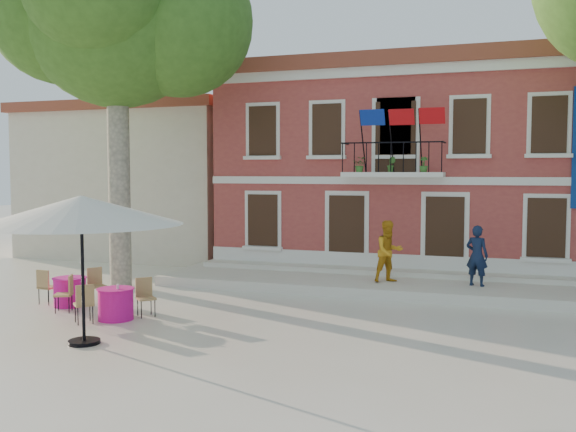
{
  "coord_description": "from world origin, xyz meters",
  "views": [
    {
      "loc": [
        5.47,
        -14.84,
        3.6
      ],
      "look_at": [
        -0.83,
        3.5,
        2.25
      ],
      "focal_mm": 40.0,
      "sensor_mm": 36.0,
      "label": 1
    }
  ],
  "objects_px": {
    "plane_tree_west": "(116,15)",
    "pedestrian_navy": "(477,256)",
    "patio_umbrella": "(81,211)",
    "cafe_table_1": "(70,290)",
    "cafe_table_0": "(116,303)",
    "pedestrian_orange": "(389,251)"
  },
  "relations": [
    {
      "from": "plane_tree_west",
      "to": "pedestrian_navy",
      "type": "bearing_deg",
      "value": 11.32
    },
    {
      "from": "pedestrian_navy",
      "to": "plane_tree_west",
      "type": "bearing_deg",
      "value": 28.45
    },
    {
      "from": "patio_umbrella",
      "to": "cafe_table_1",
      "type": "relative_size",
      "value": 2.24
    },
    {
      "from": "pedestrian_navy",
      "to": "cafe_table_0",
      "type": "height_order",
      "value": "pedestrian_navy"
    },
    {
      "from": "plane_tree_west",
      "to": "patio_umbrella",
      "type": "xyz_separation_m",
      "value": [
        3.01,
        -5.9,
        -5.54
      ]
    },
    {
      "from": "patio_umbrella",
      "to": "pedestrian_orange",
      "type": "bearing_deg",
      "value": 57.31
    },
    {
      "from": "pedestrian_orange",
      "to": "plane_tree_west",
      "type": "bearing_deg",
      "value": 155.13
    },
    {
      "from": "cafe_table_0",
      "to": "cafe_table_1",
      "type": "bearing_deg",
      "value": 155.06
    },
    {
      "from": "pedestrian_navy",
      "to": "cafe_table_0",
      "type": "relative_size",
      "value": 1.04
    },
    {
      "from": "cafe_table_0",
      "to": "pedestrian_orange",
      "type": "bearing_deg",
      "value": 45.45
    },
    {
      "from": "pedestrian_navy",
      "to": "pedestrian_orange",
      "type": "distance_m",
      "value": 2.52
    },
    {
      "from": "cafe_table_1",
      "to": "plane_tree_west",
      "type": "bearing_deg",
      "value": 96.01
    },
    {
      "from": "cafe_table_0",
      "to": "cafe_table_1",
      "type": "height_order",
      "value": "same"
    },
    {
      "from": "pedestrian_orange",
      "to": "cafe_table_0",
      "type": "relative_size",
      "value": 1.09
    },
    {
      "from": "plane_tree_west",
      "to": "cafe_table_0",
      "type": "xyz_separation_m",
      "value": [
        2.38,
        -3.82,
        -7.91
      ]
    },
    {
      "from": "patio_umbrella",
      "to": "cafe_table_1",
      "type": "distance_m",
      "value": 4.72
    },
    {
      "from": "pedestrian_orange",
      "to": "patio_umbrella",
      "type": "bearing_deg",
      "value": -160.95
    },
    {
      "from": "plane_tree_west",
      "to": "cafe_table_0",
      "type": "bearing_deg",
      "value": -58.03
    },
    {
      "from": "plane_tree_west",
      "to": "pedestrian_navy",
      "type": "distance_m",
      "value": 12.91
    },
    {
      "from": "plane_tree_west",
      "to": "pedestrian_navy",
      "type": "xyz_separation_m",
      "value": [
        10.53,
        2.11,
        -7.15
      ]
    },
    {
      "from": "plane_tree_west",
      "to": "patio_umbrella",
      "type": "relative_size",
      "value": 2.7
    },
    {
      "from": "pedestrian_navy",
      "to": "cafe_table_0",
      "type": "bearing_deg",
      "value": 53.15
    }
  ]
}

